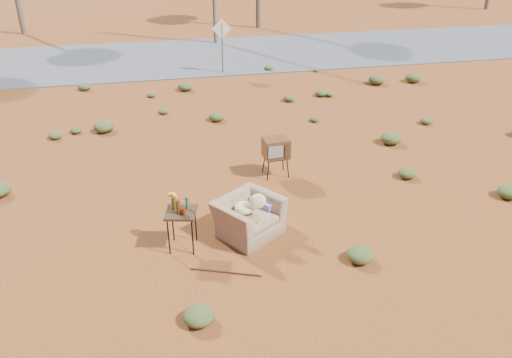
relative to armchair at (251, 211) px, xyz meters
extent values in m
plane|color=brown|center=(-0.23, -0.29, -0.50)|extent=(140.00, 140.00, 0.00)
cube|color=#565659|center=(-0.23, 14.71, -0.48)|extent=(140.00, 7.00, 0.04)
imported|color=#927050|center=(-0.08, -0.08, 0.04)|extent=(1.45, 1.34, 1.06)
ellipsoid|color=#F0E992|center=(-0.15, -0.06, 0.12)|extent=(0.38, 0.38, 0.23)
ellipsoid|color=#F0E992|center=(0.09, -0.21, 0.33)|extent=(0.34, 0.17, 0.34)
cube|color=navy|center=(0.33, 0.34, -0.19)|extent=(0.87, 0.94, 0.62)
cube|color=black|center=(1.11, 2.34, 0.00)|extent=(0.57, 0.45, 0.03)
cylinder|color=black|center=(0.87, 2.13, -0.25)|extent=(0.03, 0.03, 0.50)
cylinder|color=black|center=(1.38, 2.16, -0.25)|extent=(0.03, 0.03, 0.50)
cylinder|color=black|center=(0.85, 2.52, -0.25)|extent=(0.03, 0.03, 0.50)
cylinder|color=black|center=(1.36, 2.55, -0.25)|extent=(0.03, 0.03, 0.50)
cube|color=brown|center=(1.11, 2.34, 0.26)|extent=(0.64, 0.51, 0.48)
cube|color=gray|center=(1.04, 2.08, 0.26)|extent=(0.37, 0.04, 0.30)
cube|color=#472D19|center=(1.34, 2.10, 0.26)|extent=(0.14, 0.03, 0.34)
cube|color=#362413|center=(-1.41, -0.26, 0.30)|extent=(0.69, 0.69, 0.05)
cylinder|color=black|center=(-1.69, -0.43, -0.10)|extent=(0.03, 0.03, 0.80)
cylinder|color=black|center=(-1.24, -0.53, -0.10)|extent=(0.03, 0.03, 0.80)
cylinder|color=black|center=(-1.58, 0.01, -0.10)|extent=(0.03, 0.03, 0.80)
cylinder|color=black|center=(-1.14, -0.09, -0.10)|extent=(0.03, 0.03, 0.80)
cylinder|color=#4D280C|center=(-1.53, -0.17, 0.47)|extent=(0.08, 0.08, 0.30)
cylinder|color=#4D280C|center=(-1.45, -0.34, 0.48)|extent=(0.07, 0.07, 0.32)
cylinder|color=#2A6333|center=(-1.27, -0.18, 0.46)|extent=(0.07, 0.07, 0.27)
cylinder|color=#AB1D0D|center=(-1.37, -0.39, 0.40)|extent=(0.07, 0.07, 0.15)
cylinder|color=silver|center=(-1.54, -0.05, 0.40)|extent=(0.09, 0.09, 0.16)
ellipsoid|color=gold|center=(-1.54, -0.05, 0.57)|extent=(0.18, 0.18, 0.14)
cylinder|color=#4F2215|center=(-0.74, -1.23, -0.48)|extent=(1.23, 0.51, 0.03)
cylinder|color=brown|center=(1.27, 11.71, 0.50)|extent=(0.06, 0.06, 2.00)
cube|color=silver|center=(1.27, 11.71, 1.30)|extent=(0.78, 0.04, 0.78)
ellipsoid|color=#4D5826|center=(4.27, 1.51, -0.38)|extent=(0.44, 0.44, 0.24)
ellipsoid|color=#4D5826|center=(-3.23, 6.21, -0.33)|extent=(0.60, 0.60, 0.33)
ellipsoid|color=#4D5826|center=(6.57, 4.71, -0.40)|extent=(0.36, 0.36, 0.20)
ellipsoid|color=#4D5826|center=(2.97, 7.71, -0.39)|extent=(0.40, 0.40, 0.22)
ellipsoid|color=#4D5826|center=(-1.73, 9.21, -0.41)|extent=(0.30, 0.30, 0.17)
camera|label=1|loc=(-1.74, -8.42, 5.26)|focal=35.00mm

